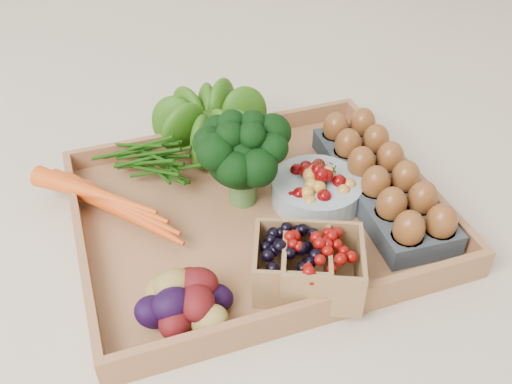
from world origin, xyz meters
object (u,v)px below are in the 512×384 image
object	(u,v)px
cherry_bowl	(316,190)
egg_carton	(380,186)
broccoli	(242,172)
tray	(256,217)

from	to	relation	value
cherry_bowl	egg_carton	size ratio (longest dim) A/B	0.45
broccoli	cherry_bowl	distance (m)	0.13
broccoli	egg_carton	distance (m)	0.23
tray	egg_carton	xyz separation A→B (m)	(0.21, -0.02, 0.03)
tray	cherry_bowl	bearing A→B (deg)	0.70
tray	broccoli	distance (m)	0.08
tray	cherry_bowl	xyz separation A→B (m)	(0.10, 0.00, 0.03)
cherry_bowl	egg_carton	bearing A→B (deg)	-13.22
cherry_bowl	egg_carton	xyz separation A→B (m)	(0.10, -0.02, -0.00)
broccoli	tray	bearing A→B (deg)	-76.88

